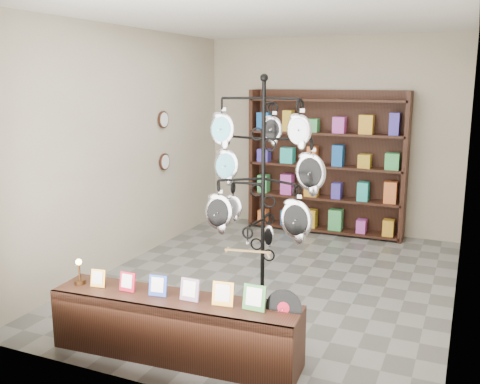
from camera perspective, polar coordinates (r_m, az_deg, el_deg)
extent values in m
plane|color=slate|center=(6.48, 3.64, -9.38)|extent=(5.00, 5.00, 0.00)
plane|color=#AFA48D|center=(8.48, 9.60, 5.98)|extent=(4.00, 0.00, 4.00)
plane|color=#AFA48D|center=(3.88, -8.82, -0.87)|extent=(4.00, 0.00, 4.00)
plane|color=#AFA48D|center=(7.03, -11.76, 4.71)|extent=(0.00, 5.00, 5.00)
plane|color=#AFA48D|center=(5.75, 22.93, 2.47)|extent=(0.00, 5.00, 5.00)
plane|color=white|center=(6.08, 4.02, 18.02)|extent=(5.00, 5.00, 0.00)
cylinder|color=black|center=(5.67, 2.36, -12.40)|extent=(0.54, 0.54, 0.03)
cylinder|color=black|center=(5.30, 2.47, -0.94)|extent=(0.04, 0.04, 2.34)
sphere|color=black|center=(5.17, 2.59, 12.09)|extent=(0.08, 0.08, 0.08)
ellipsoid|color=silver|center=(5.64, 3.09, -4.73)|extent=(0.13, 0.05, 0.25)
cube|color=tan|center=(5.12, 0.81, -6.31)|extent=(0.44, 0.10, 0.04)
cube|color=black|center=(4.76, -6.97, -14.12)|extent=(2.21, 0.60, 0.54)
cube|color=gold|center=(4.98, -14.87, -8.88)|extent=(0.14, 0.06, 0.16)
cube|color=#A90D22|center=(4.82, -11.91, -9.36)|extent=(0.15, 0.06, 0.17)
cube|color=#263FA5|center=(4.68, -8.74, -9.85)|extent=(0.16, 0.07, 0.18)
cube|color=#E54C33|center=(4.55, -5.37, -10.33)|extent=(0.17, 0.07, 0.19)
cube|color=gold|center=(4.44, -1.81, -10.80)|extent=(0.18, 0.07, 0.20)
cube|color=#337233|center=(4.35, 1.54, -11.20)|extent=(0.19, 0.07, 0.21)
cylinder|color=black|center=(4.36, 4.67, -12.22)|extent=(0.30, 0.09, 0.29)
cylinder|color=#A90D22|center=(4.36, 4.66, -12.24)|extent=(0.10, 0.03, 0.10)
cylinder|color=#3F2612|center=(5.11, -16.71, -9.16)|extent=(0.10, 0.10, 0.04)
cylinder|color=#3F2612|center=(5.08, -16.77, -8.21)|extent=(0.02, 0.02, 0.14)
sphere|color=#FFBF59|center=(5.04, -16.83, -7.15)|extent=(0.06, 0.06, 0.06)
cube|color=black|center=(8.47, 9.40, 3.25)|extent=(2.40, 0.04, 2.20)
cube|color=black|center=(8.68, 1.56, 3.61)|extent=(0.06, 0.36, 2.20)
cube|color=black|center=(8.11, 17.23, 2.49)|extent=(0.06, 0.36, 2.20)
cube|color=black|center=(8.54, 8.90, -3.88)|extent=(2.36, 0.36, 0.04)
cube|color=black|center=(8.42, 9.01, -0.60)|extent=(2.36, 0.36, 0.03)
cube|color=black|center=(8.33, 9.12, 2.76)|extent=(2.36, 0.36, 0.04)
cube|color=black|center=(8.26, 9.23, 6.19)|extent=(2.36, 0.36, 0.04)
cube|color=black|center=(8.23, 9.35, 9.65)|extent=(2.36, 0.36, 0.04)
cylinder|color=black|center=(7.65, -8.19, 7.65)|extent=(0.03, 0.24, 0.24)
cylinder|color=black|center=(7.71, -8.06, 3.20)|extent=(0.03, 0.24, 0.24)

